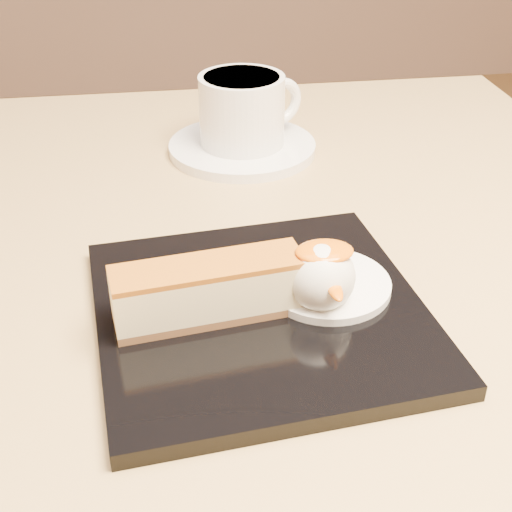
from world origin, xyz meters
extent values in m
cube|color=olive|center=(0.00, 0.00, 0.70)|extent=(0.80, 0.80, 0.04)
cube|color=black|center=(0.03, -0.08, 0.73)|extent=(0.24, 0.24, 0.01)
cube|color=brown|center=(-0.01, -0.09, 0.73)|extent=(0.13, 0.05, 0.01)
cube|color=#F3E39E|center=(-0.01, -0.09, 0.75)|extent=(0.13, 0.05, 0.03)
cube|color=#833F0E|center=(-0.01, -0.09, 0.77)|extent=(0.13, 0.05, 0.00)
cylinder|color=white|center=(0.08, -0.07, 0.73)|extent=(0.09, 0.09, 0.01)
sphere|color=white|center=(0.07, -0.09, 0.76)|extent=(0.05, 0.05, 0.05)
ellipsoid|color=orange|center=(0.07, -0.09, 0.77)|extent=(0.04, 0.03, 0.01)
ellipsoid|color=#287C38|center=(0.05, -0.05, 0.74)|extent=(0.02, 0.02, 0.00)
ellipsoid|color=#287C38|center=(0.06, -0.04, 0.74)|extent=(0.02, 0.02, 0.00)
ellipsoid|color=#287C38|center=(0.04, -0.04, 0.74)|extent=(0.01, 0.02, 0.00)
cylinder|color=white|center=(0.05, 0.20, 0.72)|extent=(0.15, 0.15, 0.01)
cylinder|color=white|center=(0.05, 0.20, 0.76)|extent=(0.09, 0.09, 0.07)
cylinder|color=black|center=(0.05, 0.20, 0.80)|extent=(0.07, 0.07, 0.00)
torus|color=white|center=(0.10, 0.22, 0.76)|extent=(0.05, 0.03, 0.05)
camera|label=1|loc=(-0.03, -0.47, 1.02)|focal=50.00mm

